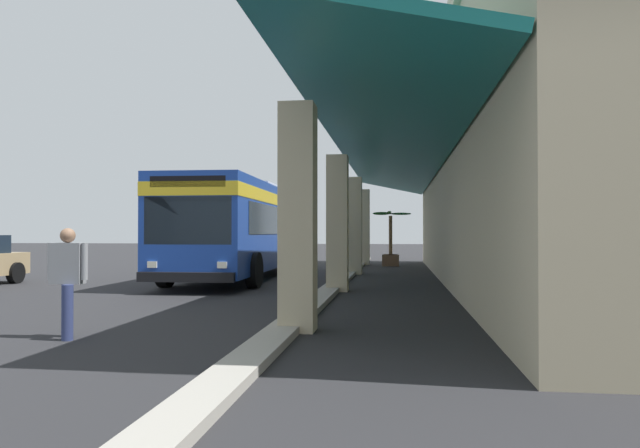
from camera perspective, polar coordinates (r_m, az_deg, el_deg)
name	(u,v)px	position (r m, az deg, el deg)	size (l,w,h in m)	color
ground	(499,289)	(16.65, 17.09, -6.14)	(120.00, 120.00, 0.00)	#262628
curb_strip	(342,279)	(18.56, 2.14, -5.43)	(29.94, 0.50, 0.12)	#9E998E
transit_bus	(241,224)	(20.14, -7.74, 0.04)	(11.27, 3.02, 3.34)	#193D9E
pedestrian	(67,277)	(9.34, -23.49, -4.77)	(0.45, 0.66, 1.62)	navy
potted_palm	(391,251)	(27.04, 6.93, -2.64)	(1.76, 1.80, 2.54)	brown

